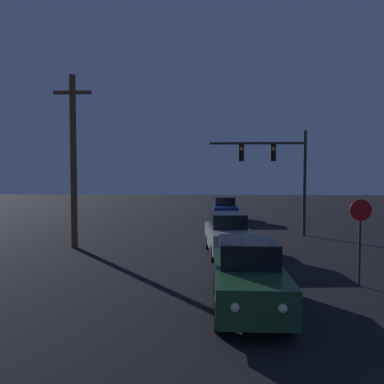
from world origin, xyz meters
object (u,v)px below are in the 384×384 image
car_mid (228,234)px  car_far (225,209)px  stop_sign (360,227)px  utility_pole (73,159)px  car_near (248,276)px  traffic_signal_mast (279,165)px

car_mid → car_far: size_ratio=1.02×
stop_sign → utility_pole: 11.92m
car_mid → utility_pole: size_ratio=0.55×
car_near → car_far: same height
traffic_signal_mast → car_far: bearing=111.6°
car_far → utility_pole: size_ratio=0.54×
car_far → utility_pole: 12.93m
car_mid → traffic_signal_mast: bearing=-125.5°
car_near → car_mid: 6.29m
car_near → traffic_signal_mast: size_ratio=0.74×
car_near → utility_pole: size_ratio=0.54×
car_far → traffic_signal_mast: 7.54m
car_near → car_far: size_ratio=1.00×
car_mid → stop_sign: size_ratio=1.65×
car_near → car_far: (0.28, 17.68, 0.00)m
stop_sign → utility_pole: size_ratio=0.33×
utility_pole → car_mid: bearing=-9.5°
car_far → utility_pole: utility_pole is taller
utility_pole → car_far: bearing=54.9°
car_near → utility_pole: (-6.94, 7.42, 3.16)m
stop_sign → car_near: bearing=-149.5°
car_near → utility_pole: 10.64m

